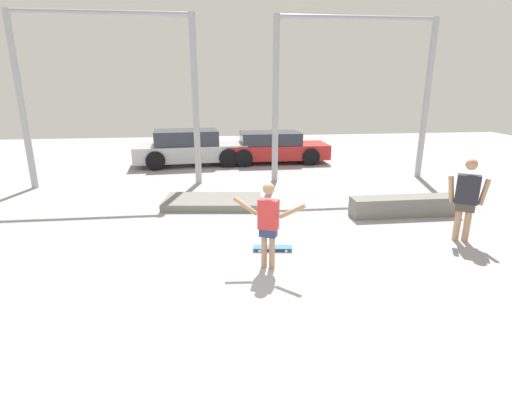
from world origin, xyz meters
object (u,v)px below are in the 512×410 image
parked_car_red (273,147)px  skateboarder (268,221)px  parked_car_silver (190,148)px  manual_pad (213,202)px  bystander (466,197)px  skateboard (273,247)px  grind_box (404,206)px

parked_car_red → skateboarder: bearing=-100.1°
parked_car_silver → parked_car_red: (3.37, 0.11, -0.06)m
skateboarder → manual_pad: skateboarder is taller
skateboarder → parked_car_silver: bearing=127.3°
manual_pad → bystander: bearing=-32.0°
parked_car_silver → skateboard: bearing=-82.6°
bystander → parked_car_red: bearing=-42.3°
skateboarder → skateboard: bearing=101.5°
grind_box → manual_pad: 4.88m
parked_car_silver → grind_box: bearing=-57.1°
grind_box → parked_car_red: bearing=106.1°
grind_box → parked_car_silver: size_ratio=0.58×
skateboarder → skateboard: 1.10m
manual_pad → bystander: size_ratio=1.48×
skateboarder → grind_box: (3.77, 2.47, -0.64)m
parked_car_silver → manual_pad: bearing=-86.8°
grind_box → bystander: size_ratio=1.54×
manual_pad → parked_car_silver: 5.76m
skateboard → manual_pad: manual_pad is taller
manual_pad → parked_car_silver: size_ratio=0.56×
bystander → parked_car_silver: bearing=-24.2°
parked_car_red → bystander: size_ratio=2.50×
parked_car_red → manual_pad: bearing=-114.2°
skateboarder → parked_car_red: (1.69, 9.68, -0.26)m
skateboarder → bystander: 4.21m
manual_pad → parked_car_silver: (-0.78, 5.68, 0.57)m
skateboard → bystander: bearing=7.6°
bystander → skateboarder: bearing=42.5°
skateboarder → manual_pad: (-0.89, 3.89, -0.78)m
skateboarder → parked_car_silver: (-1.67, 9.57, -0.20)m
manual_pad → skateboarder: bearing=-77.1°
parked_car_silver → bystander: bystander is taller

